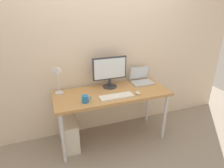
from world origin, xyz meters
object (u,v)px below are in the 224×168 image
Objects in this scene: keyboard at (116,97)px; computer_tower at (71,134)px; monitor at (110,71)px; laptop at (141,79)px; coffee_mug at (85,99)px; mouse at (138,93)px; desk_lamp at (57,73)px; desk at (112,97)px.

keyboard reaches higher than computer_tower.
monitor is 0.55m from laptop.
keyboard is at bearing -0.41° from coffee_mug.
coffee_mug is at bearing -141.53° from monitor.
computer_tower is at bearing 169.16° from mouse.
keyboard is at bearing -15.99° from computer_tower.
keyboard is at bearing 179.91° from mouse.
laptop is at bearing 33.89° from keyboard.
desk_lamp is 4.74× the size of mouse.
desk_lamp is 0.81m from keyboard.
coffee_mug is at bearing -50.91° from desk_lamp.
desk_lamp is 0.51m from coffee_mug.
keyboard is (0.68, -0.34, -0.29)m from desk_lamp.
mouse is at bearing -19.38° from desk_lamp.
mouse is (-0.24, -0.36, -0.04)m from laptop.
laptop is (0.51, 0.02, -0.19)m from monitor.
monitor reaches higher than desk.
monitor is 0.42m from keyboard.
monitor reaches higher than mouse.
computer_tower is at bearing -65.11° from desk_lamp.
computer_tower is (0.08, -0.17, -0.85)m from desk_lamp.
coffee_mug reaches higher than computer_tower.
coffee_mug is (0.28, -0.34, -0.26)m from desk_lamp.
mouse is at bearing -123.26° from laptop.
desk_lamp reaches higher than keyboard.
laptop reaches higher than computer_tower.
desk_lamp is at bearing 179.96° from monitor.
desk_lamp is 3.69× the size of coffee_mug.
monitor reaches higher than computer_tower.
keyboard is (-0.54, -0.36, -0.05)m from laptop.
desk is 3.71× the size of computer_tower.
coffee_mug reaches higher than mouse.
computer_tower is (-0.63, -0.17, -0.80)m from monitor.
keyboard is 0.30m from mouse.
mouse reaches higher than desk.
desk_lamp reaches higher than coffee_mug.
monitor is 0.50m from mouse.
desk_lamp is 0.97× the size of keyboard.
mouse is (0.30, -0.00, 0.01)m from keyboard.
mouse reaches higher than keyboard.
monitor is at bearing -178.11° from laptop.
laptop is 0.76× the size of computer_tower.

